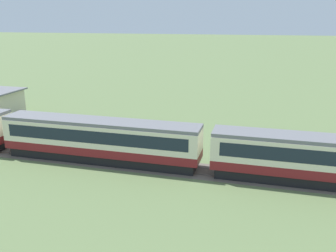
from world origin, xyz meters
The scene contains 2 objects.
passenger_train centered at (-24.31, 0.51, 2.26)m, with size 100.88×3.01×4.08m.
railway_track centered at (-20.58, 0.51, 0.01)m, with size 157.13×3.60×0.04m.
Camera 1 is at (-10.08, -28.67, 13.11)m, focal length 38.00 mm.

